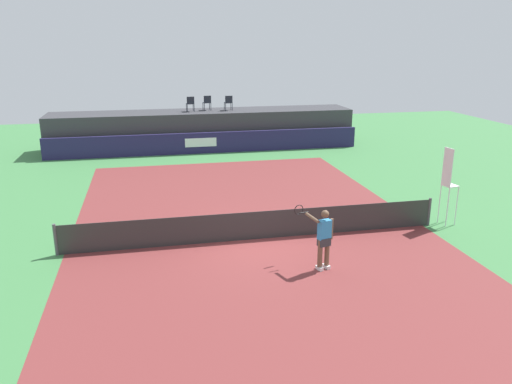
% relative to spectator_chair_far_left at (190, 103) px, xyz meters
% --- Properties ---
extents(ground_plane, '(48.00, 48.00, 0.00)m').
position_rel_spectator_chair_far_left_xyz_m(ground_plane, '(0.75, -12.13, -2.69)').
color(ground_plane, '#3D7A42').
extents(court_inner, '(12.00, 22.00, 0.00)m').
position_rel_spectator_chair_far_left_xyz_m(court_inner, '(0.75, -15.13, -2.69)').
color(court_inner, maroon).
rests_on(court_inner, ground).
extents(sponsor_wall, '(18.00, 0.22, 1.20)m').
position_rel_spectator_chair_far_left_xyz_m(sponsor_wall, '(0.75, -1.63, -2.09)').
color(sponsor_wall, '#231E4C').
rests_on(sponsor_wall, ground).
extents(spectator_platform, '(18.00, 2.80, 2.20)m').
position_rel_spectator_chair_far_left_xyz_m(spectator_platform, '(0.75, 0.17, -1.59)').
color(spectator_platform, '#38383D').
rests_on(spectator_platform, ground).
extents(spectator_chair_far_left, '(0.47, 0.47, 0.89)m').
position_rel_spectator_chair_far_left_xyz_m(spectator_chair_far_left, '(0.00, 0.00, 0.00)').
color(spectator_chair_far_left, '#1E232D').
rests_on(spectator_chair_far_left, spectator_platform).
extents(spectator_chair_left, '(0.48, 0.48, 0.89)m').
position_rel_spectator_chair_far_left_xyz_m(spectator_chair_left, '(1.03, 0.33, 0.00)').
color(spectator_chair_left, '#1E232D').
rests_on(spectator_chair_left, spectator_platform).
extents(spectator_chair_center, '(0.46, 0.46, 0.89)m').
position_rel_spectator_chair_far_left_xyz_m(spectator_chair_center, '(2.29, 0.02, 0.00)').
color(spectator_chair_center, '#1E232D').
rests_on(spectator_chair_center, spectator_platform).
extents(umpire_chair, '(0.51, 0.51, 2.76)m').
position_rel_spectator_chair_far_left_xyz_m(umpire_chair, '(7.55, -15.15, -1.11)').
color(umpire_chair, white).
rests_on(umpire_chair, ground).
extents(tennis_net, '(12.40, 0.02, 0.95)m').
position_rel_spectator_chair_far_left_xyz_m(tennis_net, '(0.75, -15.13, -2.22)').
color(tennis_net, '#2D2D2D').
rests_on(tennis_net, ground).
extents(net_post_near, '(0.10, 0.10, 1.00)m').
position_rel_spectator_chair_far_left_xyz_m(net_post_near, '(-5.45, -15.13, -2.19)').
color(net_post_near, '#4C4C51').
rests_on(net_post_near, ground).
extents(net_post_far, '(0.10, 0.10, 1.00)m').
position_rel_spectator_chair_far_left_xyz_m(net_post_far, '(6.95, -15.13, -2.19)').
color(net_post_far, '#4C4C51').
rests_on(net_post_far, ground).
extents(tennis_player, '(0.92, 1.11, 1.77)m').
position_rel_spectator_chair_far_left_xyz_m(tennis_player, '(2.12, -17.72, -1.73)').
color(tennis_player, white).
rests_on(tennis_player, court_inner).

